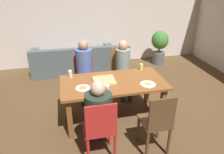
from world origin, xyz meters
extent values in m
plane|color=brown|center=(0.00, 0.00, 0.00)|extent=(20.00, 20.00, 0.00)
cube|color=beige|center=(0.00, 2.90, 1.42)|extent=(6.77, 0.12, 2.84)
cube|color=brown|center=(0.00, 0.00, 0.72)|extent=(1.75, 0.90, 0.04)
cube|color=brown|center=(-0.77, -0.35, 0.35)|extent=(0.08, 0.08, 0.70)
cube|color=brown|center=(0.77, -0.35, 0.35)|extent=(0.08, 0.08, 0.70)
cube|color=brown|center=(-0.77, 0.35, 0.35)|extent=(0.08, 0.08, 0.70)
cube|color=brown|center=(0.77, 0.35, 0.35)|extent=(0.08, 0.08, 0.70)
cylinder|color=#B3292D|center=(-0.21, 0.68, 0.23)|extent=(0.04, 0.04, 0.47)
cylinder|color=#B3292D|center=(-0.57, 0.68, 0.23)|extent=(0.04, 0.04, 0.47)
cylinder|color=#B3292D|center=(-0.21, 1.02, 0.23)|extent=(0.04, 0.04, 0.47)
cylinder|color=#B3292D|center=(-0.57, 1.02, 0.23)|extent=(0.04, 0.04, 0.47)
cube|color=#B3292D|center=(-0.39, 0.85, 0.48)|extent=(0.42, 0.39, 0.02)
cube|color=#B3292D|center=(-0.39, 1.03, 0.69)|extent=(0.40, 0.03, 0.41)
cylinder|color=#3E3747|center=(-0.31, 0.55, 0.24)|extent=(0.10, 0.10, 0.49)
cylinder|color=#3E3747|center=(-0.47, 0.55, 0.24)|extent=(0.10, 0.10, 0.49)
cube|color=#3E3747|center=(-0.39, 0.69, 0.54)|extent=(0.29, 0.31, 0.11)
cylinder|color=#4A5E9B|center=(-0.39, 0.85, 0.80)|extent=(0.33, 0.33, 0.53)
sphere|color=#A9765E|center=(-0.39, 0.85, 1.16)|extent=(0.19, 0.19, 0.19)
cylinder|color=#B42623|center=(-0.57, -0.64, 0.23)|extent=(0.04, 0.04, 0.47)
cylinder|color=#B42623|center=(-0.21, -0.64, 0.23)|extent=(0.04, 0.04, 0.47)
cylinder|color=#B42623|center=(-0.57, -0.98, 0.23)|extent=(0.04, 0.04, 0.47)
cylinder|color=#B42623|center=(-0.21, -0.98, 0.23)|extent=(0.04, 0.04, 0.47)
cube|color=#B42623|center=(-0.39, -0.81, 0.48)|extent=(0.42, 0.40, 0.02)
cube|color=#B42623|center=(-0.39, -0.99, 0.72)|extent=(0.40, 0.03, 0.47)
cylinder|color=#2E3A4D|center=(-0.48, -0.50, 0.24)|extent=(0.10, 0.10, 0.49)
cylinder|color=#2E3A4D|center=(-0.30, -0.50, 0.24)|extent=(0.10, 0.10, 0.49)
cube|color=#2E3A4D|center=(-0.39, -0.65, 0.54)|extent=(0.32, 0.33, 0.11)
cylinder|color=#26332A|center=(-0.39, -0.81, 0.77)|extent=(0.36, 0.36, 0.46)
sphere|color=#DBA68F|center=(-0.39, -0.81, 1.09)|extent=(0.19, 0.19, 0.19)
cylinder|color=brown|center=(0.60, 0.65, 0.23)|extent=(0.04, 0.04, 0.47)
cylinder|color=brown|center=(0.20, 0.65, 0.23)|extent=(0.04, 0.04, 0.47)
cylinder|color=brown|center=(0.60, 1.03, 0.23)|extent=(0.04, 0.04, 0.47)
cylinder|color=brown|center=(0.20, 1.03, 0.23)|extent=(0.04, 0.04, 0.47)
cube|color=brown|center=(0.40, 0.84, 0.48)|extent=(0.45, 0.44, 0.02)
cube|color=brown|center=(0.40, 1.05, 0.75)|extent=(0.43, 0.03, 0.52)
cylinder|color=#364145|center=(0.47, 0.52, 0.24)|extent=(0.10, 0.10, 0.49)
cylinder|color=#364145|center=(0.33, 0.52, 0.24)|extent=(0.10, 0.10, 0.49)
cube|color=#364145|center=(0.40, 0.67, 0.54)|extent=(0.27, 0.34, 0.11)
cylinder|color=gray|center=(0.40, 0.84, 0.78)|extent=(0.30, 0.30, 0.48)
sphere|color=tan|center=(0.40, 0.84, 1.10)|extent=(0.19, 0.19, 0.19)
cylinder|color=brown|center=(0.24, -0.67, 0.23)|extent=(0.04, 0.04, 0.47)
cylinder|color=brown|center=(0.56, -0.67, 0.23)|extent=(0.04, 0.04, 0.47)
cylinder|color=brown|center=(0.24, -1.03, 0.23)|extent=(0.04, 0.04, 0.47)
cylinder|color=brown|center=(0.56, -1.03, 0.23)|extent=(0.04, 0.04, 0.47)
cube|color=brown|center=(0.40, -0.85, 0.48)|extent=(0.39, 0.43, 0.02)
cube|color=brown|center=(0.40, -1.05, 0.73)|extent=(0.37, 0.03, 0.48)
cube|color=tan|center=(-0.15, 0.05, 0.76)|extent=(0.36, 0.36, 0.03)
cylinder|color=white|center=(-0.52, -0.13, 0.75)|extent=(0.23, 0.23, 0.01)
cone|color=#C87F45|center=(-0.52, -0.13, 0.77)|extent=(0.14, 0.14, 0.02)
cylinder|color=white|center=(0.52, -0.23, 0.75)|extent=(0.25, 0.25, 0.01)
cone|color=#CE8A49|center=(0.52, -0.23, 0.77)|extent=(0.12, 0.12, 0.02)
cylinder|color=silver|center=(-0.17, -0.32, 0.80)|extent=(0.07, 0.07, 0.11)
cylinder|color=silver|center=(-0.69, 0.35, 0.80)|extent=(0.07, 0.07, 0.12)
cylinder|color=#DDC45A|center=(0.62, 0.36, 0.81)|extent=(0.07, 0.07, 0.12)
cube|color=#4A5658|center=(-0.52, 2.34, 0.21)|extent=(2.17, 0.82, 0.42)
cube|color=#4A5658|center=(-0.52, 2.01, 0.57)|extent=(2.17, 0.16, 0.31)
cube|color=#4A5658|center=(-1.51, 2.34, 0.51)|extent=(0.20, 0.78, 0.18)
cube|color=#4A5658|center=(0.46, 2.34, 0.51)|extent=(0.20, 0.78, 0.18)
cylinder|color=#515559|center=(1.90, 2.32, 0.18)|extent=(0.34, 0.34, 0.35)
cylinder|color=brown|center=(1.90, 2.32, 0.44)|extent=(0.05, 0.05, 0.17)
ellipsoid|color=#3D7A31|center=(1.90, 2.32, 0.71)|extent=(0.47, 0.47, 0.52)
camera|label=1|loc=(-0.75, -3.17, 2.37)|focal=34.81mm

